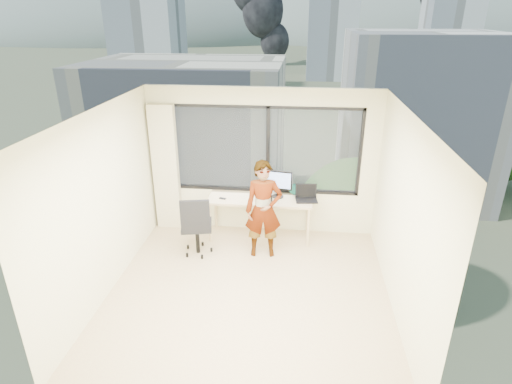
# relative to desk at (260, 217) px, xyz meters

# --- Properties ---
(floor) EXTENTS (4.00, 4.00, 0.01)m
(floor) POSITION_rel_desk_xyz_m (0.00, -1.66, -0.38)
(floor) COLOR tan
(floor) RESTS_ON ground
(ceiling) EXTENTS (4.00, 4.00, 0.01)m
(ceiling) POSITION_rel_desk_xyz_m (0.00, -1.66, 2.23)
(ceiling) COLOR white
(ceiling) RESTS_ON ground
(wall_front) EXTENTS (4.00, 0.01, 2.60)m
(wall_front) POSITION_rel_desk_xyz_m (0.00, -3.66, 0.93)
(wall_front) COLOR beige
(wall_front) RESTS_ON ground
(wall_left) EXTENTS (0.01, 4.00, 2.60)m
(wall_left) POSITION_rel_desk_xyz_m (-2.00, -1.66, 0.93)
(wall_left) COLOR beige
(wall_left) RESTS_ON ground
(wall_right) EXTENTS (0.01, 4.00, 2.60)m
(wall_right) POSITION_rel_desk_xyz_m (2.00, -1.66, 0.93)
(wall_right) COLOR beige
(wall_right) RESTS_ON ground
(window_wall) EXTENTS (3.30, 0.16, 1.55)m
(window_wall) POSITION_rel_desk_xyz_m (0.05, 0.34, 1.15)
(window_wall) COLOR black
(window_wall) RESTS_ON ground
(curtain) EXTENTS (0.45, 0.14, 2.30)m
(curtain) POSITION_rel_desk_xyz_m (-1.72, 0.22, 0.77)
(curtain) COLOR beige
(curtain) RESTS_ON floor
(desk) EXTENTS (1.80, 0.60, 0.75)m
(desk) POSITION_rel_desk_xyz_m (0.00, 0.00, 0.00)
(desk) COLOR tan
(desk) RESTS_ON floor
(chair) EXTENTS (0.65, 0.65, 1.08)m
(chair) POSITION_rel_desk_xyz_m (-0.98, -0.66, 0.16)
(chair) COLOR black
(chair) RESTS_ON floor
(person) EXTENTS (0.64, 0.46, 1.63)m
(person) POSITION_rel_desk_xyz_m (0.11, -0.58, 0.44)
(person) COLOR #2D2D33
(person) RESTS_ON floor
(monitor) EXTENTS (0.50, 0.19, 0.49)m
(monitor) POSITION_rel_desk_xyz_m (0.30, 0.09, 0.62)
(monitor) COLOR black
(monitor) RESTS_ON desk
(game_console) EXTENTS (0.32, 0.29, 0.07)m
(game_console) POSITION_rel_desk_xyz_m (0.12, 0.26, 0.41)
(game_console) COLOR white
(game_console) RESTS_ON desk
(laptop) EXTENTS (0.41, 0.43, 0.24)m
(laptop) POSITION_rel_desk_xyz_m (0.80, -0.02, 0.49)
(laptop) COLOR black
(laptop) RESTS_ON desk
(cellphone) EXTENTS (0.13, 0.09, 0.01)m
(cellphone) POSITION_rel_desk_xyz_m (-0.65, -0.09, 0.38)
(cellphone) COLOR black
(cellphone) RESTS_ON desk
(pen_cup) EXTENTS (0.10, 0.10, 0.10)m
(pen_cup) POSITION_rel_desk_xyz_m (0.18, -0.10, 0.43)
(pen_cup) COLOR black
(pen_cup) RESTS_ON desk
(handbag) EXTENTS (0.29, 0.18, 0.21)m
(handbag) POSITION_rel_desk_xyz_m (0.62, 0.21, 0.48)
(handbag) COLOR #0C4A3B
(handbag) RESTS_ON desk
(exterior_ground) EXTENTS (400.00, 400.00, 0.04)m
(exterior_ground) POSITION_rel_desk_xyz_m (0.00, 118.34, -14.38)
(exterior_ground) COLOR #515B3D
(exterior_ground) RESTS_ON ground
(near_bldg_a) EXTENTS (16.00, 12.00, 14.00)m
(near_bldg_a) POSITION_rel_desk_xyz_m (-9.00, 28.34, -7.38)
(near_bldg_a) COLOR #F1E6C9
(near_bldg_a) RESTS_ON exterior_ground
(near_bldg_b) EXTENTS (14.00, 13.00, 16.00)m
(near_bldg_b) POSITION_rel_desk_xyz_m (12.00, 36.34, -6.38)
(near_bldg_b) COLOR white
(near_bldg_b) RESTS_ON exterior_ground
(far_tower_a) EXTENTS (14.00, 14.00, 28.00)m
(far_tower_a) POSITION_rel_desk_xyz_m (-35.00, 93.34, -0.38)
(far_tower_a) COLOR silver
(far_tower_a) RESTS_ON exterior_ground
(far_tower_b) EXTENTS (13.00, 13.00, 30.00)m
(far_tower_b) POSITION_rel_desk_xyz_m (8.00, 118.34, 0.62)
(far_tower_b) COLOR silver
(far_tower_b) RESTS_ON exterior_ground
(far_tower_c) EXTENTS (15.00, 15.00, 26.00)m
(far_tower_c) POSITION_rel_desk_xyz_m (45.00, 138.34, -1.38)
(far_tower_c) COLOR silver
(far_tower_c) RESTS_ON exterior_ground
(far_tower_d) EXTENTS (16.00, 14.00, 22.00)m
(far_tower_d) POSITION_rel_desk_xyz_m (-60.00, 148.34, -3.38)
(far_tower_d) COLOR silver
(far_tower_d) RESTS_ON exterior_ground
(hill_a) EXTENTS (288.00, 216.00, 90.00)m
(hill_a) POSITION_rel_desk_xyz_m (-120.00, 318.34, -14.38)
(hill_a) COLOR slate
(hill_a) RESTS_ON exterior_ground
(hill_b) EXTENTS (300.00, 220.00, 96.00)m
(hill_b) POSITION_rel_desk_xyz_m (100.00, 318.34, -14.38)
(hill_b) COLOR slate
(hill_b) RESTS_ON exterior_ground
(tree_a) EXTENTS (7.00, 7.00, 8.00)m
(tree_a) POSITION_rel_desk_xyz_m (-16.00, 20.34, -10.38)
(tree_a) COLOR #2B531B
(tree_a) RESTS_ON exterior_ground
(tree_b) EXTENTS (7.60, 7.60, 9.00)m
(tree_b) POSITION_rel_desk_xyz_m (4.00, 16.34, -9.88)
(tree_b) COLOR #2B531B
(tree_b) RESTS_ON exterior_ground
(tree_c) EXTENTS (8.40, 8.40, 10.00)m
(tree_c) POSITION_rel_desk_xyz_m (22.00, 38.34, -9.38)
(tree_c) COLOR #2B531B
(tree_c) RESTS_ON exterior_ground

